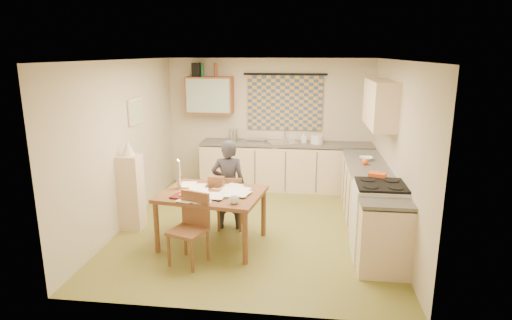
# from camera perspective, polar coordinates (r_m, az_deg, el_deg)

# --- Properties ---
(floor) EXTENTS (4.00, 4.50, 0.02)m
(floor) POSITION_cam_1_polar(r_m,az_deg,el_deg) (6.67, -0.08, -8.91)
(floor) COLOR olive
(floor) RESTS_ON ground
(ceiling) EXTENTS (4.00, 4.50, 0.02)m
(ceiling) POSITION_cam_1_polar(r_m,az_deg,el_deg) (6.14, -0.08, 13.29)
(ceiling) COLOR white
(ceiling) RESTS_ON floor
(wall_back) EXTENTS (4.00, 0.02, 2.50)m
(wall_back) POSITION_cam_1_polar(r_m,az_deg,el_deg) (8.49, 1.80, 4.99)
(wall_back) COLOR beige
(wall_back) RESTS_ON floor
(wall_front) EXTENTS (4.00, 0.02, 2.50)m
(wall_front) POSITION_cam_1_polar(r_m,az_deg,el_deg) (4.13, -3.95, -4.99)
(wall_front) COLOR beige
(wall_front) RESTS_ON floor
(wall_left) EXTENTS (0.02, 4.50, 2.50)m
(wall_left) POSITION_cam_1_polar(r_m,az_deg,el_deg) (6.82, -17.09, 2.09)
(wall_left) COLOR beige
(wall_left) RESTS_ON floor
(wall_right) EXTENTS (0.02, 4.50, 2.50)m
(wall_right) POSITION_cam_1_polar(r_m,az_deg,el_deg) (6.36, 18.20, 1.17)
(wall_right) COLOR beige
(wall_right) RESTS_ON floor
(window_blind) EXTENTS (1.45, 0.03, 1.05)m
(window_blind) POSITION_cam_1_polar(r_m,az_deg,el_deg) (8.38, 3.86, 7.60)
(window_blind) COLOR #324A75
(window_blind) RESTS_ON wall_back
(curtain_rod) EXTENTS (1.60, 0.04, 0.04)m
(curtain_rod) POSITION_cam_1_polar(r_m,az_deg,el_deg) (8.31, 3.91, 11.35)
(curtain_rod) COLOR black
(curtain_rod) RESTS_ON wall_back
(wall_cabinet) EXTENTS (0.90, 0.34, 0.70)m
(wall_cabinet) POSITION_cam_1_polar(r_m,az_deg,el_deg) (8.43, -6.19, 8.61)
(wall_cabinet) COLOR brown
(wall_cabinet) RESTS_ON wall_back
(wall_cabinet_glass) EXTENTS (0.84, 0.02, 0.64)m
(wall_cabinet_glass) POSITION_cam_1_polar(r_m,az_deg,el_deg) (8.26, -6.45, 8.50)
(wall_cabinet_glass) COLOR #99B2A5
(wall_cabinet_glass) RESTS_ON wall_back
(upper_cabinet_right) EXTENTS (0.34, 1.30, 0.70)m
(upper_cabinet_right) POSITION_cam_1_polar(r_m,az_deg,el_deg) (6.77, 16.21, 7.22)
(upper_cabinet_right) COLOR beige
(upper_cabinet_right) RESTS_ON wall_right
(framed_print) EXTENTS (0.04, 0.50, 0.40)m
(framed_print) POSITION_cam_1_polar(r_m,az_deg,el_deg) (7.09, -15.76, 6.32)
(framed_print) COLOR beige
(framed_print) RESTS_ON wall_left
(print_canvas) EXTENTS (0.01, 0.42, 0.32)m
(print_canvas) POSITION_cam_1_polar(r_m,az_deg,el_deg) (7.09, -15.57, 6.32)
(print_canvas) COLOR silver
(print_canvas) RESTS_ON wall_left
(counter_back) EXTENTS (3.30, 0.62, 0.92)m
(counter_back) POSITION_cam_1_polar(r_m,az_deg,el_deg) (8.33, 4.05, -0.84)
(counter_back) COLOR beige
(counter_back) RESTS_ON floor
(counter_right) EXTENTS (0.62, 2.95, 0.92)m
(counter_right) POSITION_cam_1_polar(r_m,az_deg,el_deg) (6.55, 14.95, -5.52)
(counter_right) COLOR beige
(counter_right) RESTS_ON floor
(stove) EXTENTS (0.64, 0.64, 0.99)m
(stove) POSITION_cam_1_polar(r_m,az_deg,el_deg) (5.78, 16.04, -7.78)
(stove) COLOR white
(stove) RESTS_ON floor
(sink) EXTENTS (0.67, 0.61, 0.10)m
(sink) POSITION_cam_1_polar(r_m,az_deg,el_deg) (8.23, 3.58, 2.06)
(sink) COLOR silver
(sink) RESTS_ON counter_back
(tap) EXTENTS (0.03, 0.03, 0.28)m
(tap) POSITION_cam_1_polar(r_m,az_deg,el_deg) (8.37, 3.93, 3.51)
(tap) COLOR silver
(tap) RESTS_ON counter_back
(dish_rack) EXTENTS (0.35, 0.31, 0.06)m
(dish_rack) POSITION_cam_1_polar(r_m,az_deg,el_deg) (8.26, 0.06, 2.62)
(dish_rack) COLOR silver
(dish_rack) RESTS_ON counter_back
(kettle) EXTENTS (0.21, 0.21, 0.24)m
(kettle) POSITION_cam_1_polar(r_m,az_deg,el_deg) (8.31, -3.05, 3.30)
(kettle) COLOR silver
(kettle) RESTS_ON counter_back
(mixing_bowl) EXTENTS (0.30, 0.30, 0.16)m
(mixing_bowl) POSITION_cam_1_polar(r_m,az_deg,el_deg) (8.20, 8.11, 2.74)
(mixing_bowl) COLOR white
(mixing_bowl) RESTS_ON counter_back
(soap_bottle) EXTENTS (0.13, 0.13, 0.21)m
(soap_bottle) POSITION_cam_1_polar(r_m,az_deg,el_deg) (8.24, 6.38, 3.02)
(soap_bottle) COLOR white
(soap_bottle) RESTS_ON counter_back
(bowl) EXTENTS (0.24, 0.24, 0.05)m
(bowl) POSITION_cam_1_polar(r_m,az_deg,el_deg) (7.09, 14.45, 0.19)
(bowl) COLOR white
(bowl) RESTS_ON counter_right
(orange_bag) EXTENTS (0.26, 0.23, 0.12)m
(orange_bag) POSITION_cam_1_polar(r_m,az_deg,el_deg) (5.95, 15.86, -2.21)
(orange_bag) COLOR #EA591A
(orange_bag) RESTS_ON counter_right
(fruit_orange) EXTENTS (0.10, 0.10, 0.10)m
(fruit_orange) POSITION_cam_1_polar(r_m,az_deg,el_deg) (6.78, 14.36, -0.22)
(fruit_orange) COLOR #EA591A
(fruit_orange) RESTS_ON counter_right
(speaker) EXTENTS (0.18, 0.22, 0.26)m
(speaker) POSITION_cam_1_polar(r_m,az_deg,el_deg) (8.45, -7.83, 11.84)
(speaker) COLOR black
(speaker) RESTS_ON wall_cabinet
(bottle_green) EXTENTS (0.08, 0.08, 0.26)m
(bottle_green) POSITION_cam_1_polar(r_m,az_deg,el_deg) (8.43, -7.21, 11.86)
(bottle_green) COLOR #195926
(bottle_green) RESTS_ON wall_cabinet
(bottle_brown) EXTENTS (0.08, 0.08, 0.26)m
(bottle_brown) POSITION_cam_1_polar(r_m,az_deg,el_deg) (8.37, -5.39, 11.89)
(bottle_brown) COLOR brown
(bottle_brown) RESTS_ON wall_cabinet
(dining_table) EXTENTS (1.49, 1.22, 0.75)m
(dining_table) POSITION_cam_1_polar(r_m,az_deg,el_deg) (6.00, -5.84, -7.69)
(dining_table) COLOR brown
(dining_table) RESTS_ON floor
(chair_far) EXTENTS (0.41, 0.41, 0.84)m
(chair_far) POSITION_cam_1_polar(r_m,az_deg,el_deg) (6.53, -3.44, -6.91)
(chair_far) COLOR brown
(chair_far) RESTS_ON floor
(chair_near) EXTENTS (0.52, 0.52, 0.90)m
(chair_near) POSITION_cam_1_polar(r_m,az_deg,el_deg) (5.54, -8.90, -10.79)
(chair_near) COLOR brown
(chair_near) RESTS_ON floor
(person) EXTENTS (0.57, 0.44, 1.37)m
(person) POSITION_cam_1_polar(r_m,az_deg,el_deg) (6.39, -3.70, -3.33)
(person) COLOR black
(person) RESTS_ON floor
(shelf_stand) EXTENTS (0.32, 0.30, 1.14)m
(shelf_stand) POSITION_cam_1_polar(r_m,az_deg,el_deg) (6.68, -16.30, -4.16)
(shelf_stand) COLOR beige
(shelf_stand) RESTS_ON floor
(lampshade) EXTENTS (0.20, 0.20, 0.22)m
(lampshade) POSITION_cam_1_polar(r_m,az_deg,el_deg) (6.50, -16.71, 1.53)
(lampshade) COLOR beige
(lampshade) RESTS_ON shelf_stand
(letter_rack) EXTENTS (0.23, 0.12, 0.16)m
(letter_rack) POSITION_cam_1_polar(r_m,az_deg,el_deg) (6.05, -5.35, -2.93)
(letter_rack) COLOR brown
(letter_rack) RESTS_ON dining_table
(mug) EXTENTS (0.16, 0.16, 0.09)m
(mug) POSITION_cam_1_polar(r_m,az_deg,el_deg) (5.41, -2.92, -5.36)
(mug) COLOR white
(mug) RESTS_ON dining_table
(magazine) EXTENTS (0.28, 0.32, 0.02)m
(magazine) POSITION_cam_1_polar(r_m,az_deg,el_deg) (5.80, -10.95, -4.62)
(magazine) COLOR maroon
(magazine) RESTS_ON dining_table
(book) EXTENTS (0.34, 0.35, 0.02)m
(book) POSITION_cam_1_polar(r_m,az_deg,el_deg) (5.95, -10.00, -4.13)
(book) COLOR #EA591A
(book) RESTS_ON dining_table
(orange_box) EXTENTS (0.13, 0.10, 0.04)m
(orange_box) POSITION_cam_1_polar(r_m,az_deg,el_deg) (5.72, -9.60, -4.72)
(orange_box) COLOR #EA591A
(orange_box) RESTS_ON dining_table
(eyeglasses) EXTENTS (0.14, 0.10, 0.02)m
(eyeglasses) POSITION_cam_1_polar(r_m,az_deg,el_deg) (5.54, -5.33, -5.35)
(eyeglasses) COLOR black
(eyeglasses) RESTS_ON dining_table
(candle_holder) EXTENTS (0.06, 0.06, 0.18)m
(candle_holder) POSITION_cam_1_polar(r_m,az_deg,el_deg) (6.07, -10.21, -2.97)
(candle_holder) COLOR silver
(candle_holder) RESTS_ON dining_table
(candle) EXTENTS (0.02, 0.02, 0.22)m
(candle) POSITION_cam_1_polar(r_m,az_deg,el_deg) (6.01, -10.17, -1.13)
(candle) COLOR white
(candle) RESTS_ON dining_table
(candle_flame) EXTENTS (0.02, 0.02, 0.02)m
(candle_flame) POSITION_cam_1_polar(r_m,az_deg,el_deg) (5.98, -10.40, -0.02)
(candle_flame) COLOR #FFCC66
(candle_flame) RESTS_ON dining_table
(papers) EXTENTS (1.09, 0.97, 0.03)m
(papers) POSITION_cam_1_polar(r_m,az_deg,el_deg) (5.80, -5.34, -4.36)
(papers) COLOR white
(papers) RESTS_ON dining_table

